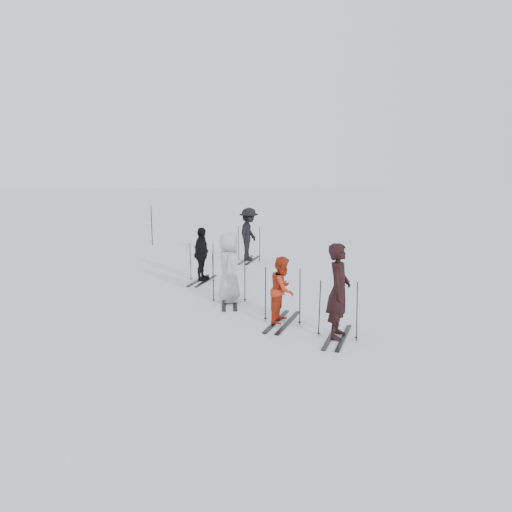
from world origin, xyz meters
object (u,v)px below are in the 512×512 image
at_px(skier_red, 283,291).
at_px(skier_uphill_left, 202,255).
at_px(skier_uphill_far, 249,235).
at_px(skier_near_dark, 339,292).
at_px(piste_marker, 152,226).
at_px(skier_grey, 229,268).

relative_size(skier_red, skier_uphill_left, 0.92).
bearing_deg(skier_uphill_left, skier_uphill_far, -6.65).
distance_m(skier_near_dark, skier_uphill_far, 8.61).
distance_m(skier_red, piste_marker, 12.03).
bearing_deg(skier_uphill_left, skier_red, -134.31).
bearing_deg(skier_uphill_far, skier_grey, -169.01).
xyz_separation_m(skier_near_dark, skier_red, (-1.10, 1.01, -0.23)).
relative_size(skier_uphill_left, skier_uphill_far, 0.84).
bearing_deg(skier_red, skier_uphill_left, 48.99).
bearing_deg(skier_uphill_far, skier_uphill_left, 172.38).
height_order(skier_near_dark, piste_marker, skier_near_dark).
relative_size(skier_near_dark, skier_grey, 1.09).
relative_size(skier_near_dark, skier_uphill_left, 1.20).
xyz_separation_m(skier_red, skier_uphill_left, (-2.27, 4.07, 0.07)).
bearing_deg(piste_marker, skier_grey, -66.99).
bearing_deg(skier_uphill_far, piste_marker, 66.80).
height_order(skier_grey, skier_uphill_left, skier_grey).
xyz_separation_m(skier_red, skier_grey, (-1.31, 1.74, 0.15)).
xyz_separation_m(skier_uphill_far, piste_marker, (-4.33, 3.48, -0.10)).
bearing_deg(piste_marker, skier_near_dark, -62.12).
bearing_deg(skier_near_dark, piste_marker, 46.69).
xyz_separation_m(skier_uphill_left, skier_uphill_far, (1.42, 3.30, 0.15)).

